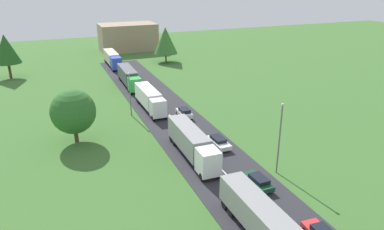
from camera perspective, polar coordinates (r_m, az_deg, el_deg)
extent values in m
cube|color=#2B2B30|center=(41.58, 8.32, -12.15)|extent=(10.00, 140.00, 0.06)
cube|color=white|center=(40.56, 9.35, -13.11)|extent=(0.16, 2.40, 0.01)
cube|color=white|center=(45.10, 5.26, -9.07)|extent=(0.16, 2.40, 0.01)
cube|color=white|center=(50.45, 1.75, -5.50)|extent=(0.16, 2.40, 0.01)
cube|color=white|center=(56.18, -1.06, -2.58)|extent=(0.16, 2.40, 0.01)
cube|color=white|center=(61.91, -3.26, -0.29)|extent=(0.16, 2.40, 0.01)
cube|color=white|center=(67.50, -5.00, 1.53)|extent=(0.16, 2.40, 0.01)
cube|color=white|center=(74.07, -6.67, 3.27)|extent=(0.16, 2.40, 0.01)
cube|color=white|center=(81.28, -8.17, 4.83)|extent=(0.16, 2.40, 0.01)
cube|color=white|center=(87.48, -9.26, 5.95)|extent=(0.16, 2.40, 0.01)
cube|color=white|center=(93.53, -10.17, 6.88)|extent=(0.16, 2.40, 0.01)
cube|color=gray|center=(35.09, 10.42, -15.10)|extent=(2.55, 11.15, 2.63)
cube|color=black|center=(36.00, 10.25, -17.05)|extent=(0.95, 10.58, 0.24)
cylinder|color=black|center=(38.76, 8.91, -14.01)|extent=(0.35, 1.00, 1.00)
cylinder|color=black|center=(37.87, 6.09, -14.79)|extent=(0.35, 1.00, 1.00)
cylinder|color=black|center=(39.69, 7.91, -13.01)|extent=(0.35, 1.00, 1.00)
cylinder|color=black|center=(38.82, 5.14, -13.74)|extent=(0.35, 1.00, 1.00)
cube|color=white|center=(43.36, 2.54, -7.29)|extent=(2.48, 2.71, 3.01)
cube|color=black|center=(42.08, 3.26, -7.41)|extent=(2.10, 0.13, 1.32)
cube|color=gray|center=(48.76, -0.59, -3.54)|extent=(2.65, 9.98, 2.93)
cube|color=black|center=(49.48, -0.58, -5.28)|extent=(1.04, 9.46, 0.24)
cylinder|color=black|center=(43.96, 4.14, -9.15)|extent=(0.37, 1.01, 1.00)
cylinder|color=black|center=(43.21, 1.58, -9.68)|extent=(0.37, 1.01, 1.00)
cylinder|color=black|center=(52.37, -0.66, -3.84)|extent=(0.37, 1.01, 1.00)
cylinder|color=black|center=(51.74, -2.84, -4.19)|extent=(0.37, 1.01, 1.00)
cylinder|color=black|center=(53.38, -1.11, -3.33)|extent=(0.37, 1.01, 1.00)
cylinder|color=black|center=(52.77, -3.26, -3.67)|extent=(0.37, 1.01, 1.00)
cube|color=white|center=(60.57, -5.33, 1.11)|extent=(2.46, 2.26, 2.87)
cube|color=black|center=(59.44, -5.04, 1.25)|extent=(2.10, 0.12, 1.26)
cube|color=white|center=(65.92, -6.91, 2.99)|extent=(2.57, 9.07, 2.83)
cube|color=black|center=(66.44, -6.85, 1.67)|extent=(0.96, 8.61, 0.24)
cylinder|color=black|center=(60.87, -4.18, -0.20)|extent=(0.36, 1.00, 1.00)
cylinder|color=black|center=(60.30, -6.07, -0.48)|extent=(0.36, 1.00, 1.00)
cylinder|color=black|center=(69.21, -6.63, 2.40)|extent=(0.36, 1.00, 1.00)
cylinder|color=black|center=(68.71, -8.31, 2.17)|extent=(0.36, 1.00, 1.00)
cylinder|color=black|center=(70.21, -6.88, 2.66)|extent=(0.36, 1.00, 1.00)
cylinder|color=black|center=(69.71, -8.54, 2.44)|extent=(0.36, 1.00, 1.00)
cube|color=green|center=(74.70, -8.98, 4.76)|extent=(2.49, 2.62, 2.65)
cube|color=black|center=(73.42, -8.80, 4.87)|extent=(2.10, 0.14, 1.16)
cube|color=#4C5156|center=(81.04, -10.06, 6.29)|extent=(2.70, 10.40, 2.84)
cube|color=black|center=(81.46, -9.98, 5.19)|extent=(1.09, 9.86, 0.24)
cylinder|color=black|center=(74.69, -8.03, 3.75)|extent=(0.37, 1.01, 1.00)
cylinder|color=black|center=(74.29, -9.61, 3.56)|extent=(0.37, 1.01, 1.00)
cylinder|color=black|center=(84.62, -9.71, 5.74)|extent=(0.37, 1.01, 1.00)
cylinder|color=black|center=(84.26, -11.11, 5.58)|extent=(0.37, 1.01, 1.00)
cylinder|color=black|center=(85.80, -9.88, 5.95)|extent=(0.37, 1.01, 1.00)
cylinder|color=black|center=(85.45, -11.26, 5.79)|extent=(0.37, 1.01, 1.00)
cube|color=blue|center=(93.22, -11.76, 7.95)|extent=(2.45, 2.78, 2.89)
cube|color=black|center=(91.83, -11.62, 8.10)|extent=(2.10, 0.10, 1.27)
cube|color=beige|center=(99.54, -12.50, 8.87)|extent=(2.52, 9.76, 2.77)
cube|color=black|center=(99.88, -12.43, 7.98)|extent=(0.92, 9.27, 0.24)
cylinder|color=black|center=(93.07, -10.97, 7.07)|extent=(0.35, 1.00, 1.00)
cylinder|color=black|center=(92.72, -12.25, 6.92)|extent=(0.35, 1.00, 1.00)
cylinder|color=black|center=(102.89, -12.14, 8.33)|extent=(0.35, 1.00, 1.00)
cylinder|color=black|center=(102.56, -13.30, 8.19)|extent=(0.35, 1.00, 1.00)
cylinder|color=black|center=(104.01, -12.26, 8.46)|extent=(0.35, 1.00, 1.00)
cylinder|color=black|center=(103.69, -13.41, 8.32)|extent=(0.35, 1.00, 1.00)
cylinder|color=black|center=(37.99, 19.19, -16.24)|extent=(0.25, 0.65, 0.64)
cube|color=#19472D|center=(42.79, 10.23, -10.23)|extent=(1.91, 4.31, 0.57)
cube|color=black|center=(42.37, 10.44, -9.76)|extent=(1.55, 2.43, 0.46)
cylinder|color=black|center=(43.57, 8.28, -9.92)|extent=(0.25, 0.65, 0.64)
cylinder|color=black|center=(44.33, 9.99, -9.44)|extent=(0.25, 0.65, 0.64)
cylinder|color=black|center=(41.56, 10.44, -11.74)|extent=(0.25, 0.65, 0.64)
cylinder|color=black|center=(42.36, 12.19, -11.20)|extent=(0.25, 0.65, 0.64)
cube|color=white|center=(51.25, 4.21, -4.34)|extent=(1.89, 4.49, 0.60)
cube|color=black|center=(51.20, 4.11, -3.70)|extent=(1.56, 2.52, 0.46)
cylinder|color=black|center=(50.53, 5.80, -5.16)|extent=(0.23, 0.64, 0.64)
cylinder|color=black|center=(49.84, 4.18, -5.50)|extent=(0.23, 0.64, 0.64)
cylinder|color=black|center=(52.93, 4.23, -3.83)|extent=(0.23, 0.64, 0.64)
cylinder|color=black|center=(52.27, 2.66, -4.13)|extent=(0.23, 0.64, 0.64)
cube|color=white|center=(61.57, -1.24, 0.27)|extent=(1.89, 4.05, 0.68)
cube|color=black|center=(61.18, -1.18, 0.76)|extent=(1.56, 2.28, 0.56)
cylinder|color=black|center=(62.66, -2.34, 0.31)|extent=(0.24, 0.65, 0.64)
cylinder|color=black|center=(63.14, -0.97, 0.49)|extent=(0.24, 0.65, 0.64)
cylinder|color=black|center=(60.26, -1.52, -0.56)|extent=(0.24, 0.65, 0.64)
cylinder|color=black|center=(60.76, -0.11, -0.36)|extent=(0.24, 0.65, 0.64)
cylinder|color=slate|center=(44.41, 13.49, -3.85)|extent=(0.18, 0.18, 8.73)
sphere|color=silver|center=(42.75, 14.00, 1.60)|extent=(0.36, 0.36, 0.36)
cylinder|color=slate|center=(62.21, -9.65, 3.04)|extent=(0.18, 0.18, 7.28)
sphere|color=silver|center=(61.16, -9.86, 6.39)|extent=(0.36, 0.36, 0.36)
cylinder|color=#513823|center=(94.86, -26.59, 6.22)|extent=(0.59, 0.59, 3.53)
cone|color=#23561E|center=(93.87, -27.10, 9.19)|extent=(5.97, 5.97, 6.57)
cylinder|color=#513823|center=(101.31, -4.10, 8.92)|extent=(0.39, 0.39, 2.41)
cone|color=#38702D|center=(100.41, -4.17, 11.56)|extent=(6.40, 6.40, 7.04)
cylinder|color=#513823|center=(55.10, -17.66, -2.91)|extent=(0.58, 0.58, 2.30)
sphere|color=#2D6628|center=(53.82, -18.08, 0.51)|extent=(6.32, 6.32, 6.32)
cube|color=#9E846B|center=(118.64, -9.98, 11.91)|extent=(17.15, 10.37, 8.22)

